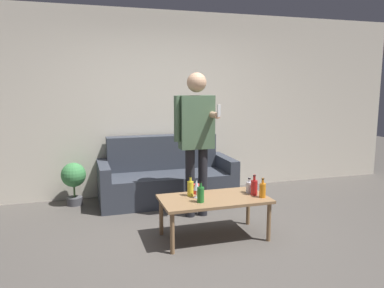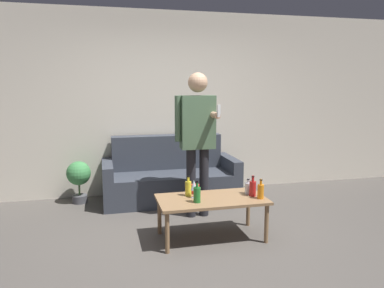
{
  "view_description": "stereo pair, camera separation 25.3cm",
  "coord_description": "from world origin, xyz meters",
  "views": [
    {
      "loc": [
        -1.19,
        -3.28,
        1.63
      ],
      "look_at": [
        0.07,
        0.82,
        0.95
      ],
      "focal_mm": 35.0,
      "sensor_mm": 36.0,
      "label": 1
    },
    {
      "loc": [
        -0.94,
        -3.35,
        1.63
      ],
      "look_at": [
        0.07,
        0.82,
        0.95
      ],
      "focal_mm": 35.0,
      "sensor_mm": 36.0,
      "label": 2
    }
  ],
  "objects": [
    {
      "name": "bottle_yellow",
      "position": [
        0.65,
        0.17,
        0.53
      ],
      "size": [
        0.07,
        0.07,
        0.21
      ],
      "color": "orange",
      "rests_on": "coffee_table"
    },
    {
      "name": "coffee_table",
      "position": [
        0.16,
        0.31,
        0.4
      ],
      "size": [
        1.14,
        0.6,
        0.45
      ],
      "color": "#8E6B47",
      "rests_on": "ground_plane"
    },
    {
      "name": "bottle_red",
      "position": [
        0.59,
        0.37,
        0.51
      ],
      "size": [
        0.07,
        0.07,
        0.17
      ],
      "color": "silver",
      "rests_on": "coffee_table"
    },
    {
      "name": "couch",
      "position": [
        -0.02,
        1.81,
        0.31
      ],
      "size": [
        1.88,
        0.81,
        0.9
      ],
      "color": "#383D47",
      "rests_on": "ground_plane"
    },
    {
      "name": "person_standing_front",
      "position": [
        0.18,
        1.02,
        1.06
      ],
      "size": [
        0.49,
        0.45,
        1.78
      ],
      "color": "#232328",
      "rests_on": "ground_plane"
    },
    {
      "name": "bottle_dark",
      "position": [
        0.61,
        0.28,
        0.53
      ],
      "size": [
        0.07,
        0.07,
        0.22
      ],
      "color": "#B21E1E",
      "rests_on": "coffee_table"
    },
    {
      "name": "bottle_orange",
      "position": [
        -0.07,
        0.45,
        0.53
      ],
      "size": [
        0.07,
        0.07,
        0.22
      ],
      "color": "yellow",
      "rests_on": "coffee_table"
    },
    {
      "name": "ground_plane",
      "position": [
        0.0,
        0.0,
        0.0
      ],
      "size": [
        16.0,
        16.0,
        0.0
      ],
      "primitive_type": "plane",
      "color": "#514C47"
    },
    {
      "name": "potted_plant",
      "position": [
        -1.28,
        1.92,
        0.38
      ],
      "size": [
        0.33,
        0.33,
        0.59
      ],
      "color": "#4C4C51",
      "rests_on": "ground_plane"
    },
    {
      "name": "wall_back",
      "position": [
        0.0,
        2.22,
        1.35
      ],
      "size": [
        8.0,
        0.06,
        2.7
      ],
      "color": "beige",
      "rests_on": "ground_plane"
    },
    {
      "name": "cup_on_table",
      "position": [
        0.03,
        0.51,
        0.5
      ],
      "size": [
        0.09,
        0.09,
        0.1
      ],
      "color": "red",
      "rests_on": "coffee_table"
    },
    {
      "name": "bottle_green",
      "position": [
        -0.03,
        0.21,
        0.53
      ],
      "size": [
        0.07,
        0.07,
        0.22
      ],
      "color": "#23752D",
      "rests_on": "coffee_table"
    },
    {
      "name": "wine_glass_near",
      "position": [
        -0.02,
        0.37,
        0.58
      ],
      "size": [
        0.07,
        0.07,
        0.19
      ],
      "color": "silver",
      "rests_on": "coffee_table"
    }
  ]
}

